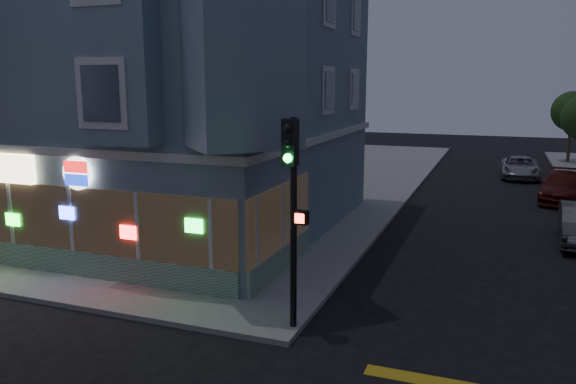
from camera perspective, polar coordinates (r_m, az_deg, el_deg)
The scene contains 7 objects.
ground at distance 13.23m, azimuth -16.03°, elevation -16.54°, with size 120.00×120.00×0.00m, color black.
sidewalk_nw at distance 38.83m, azimuth -11.88°, elevation 1.96°, with size 33.00×42.00×0.15m, color gray.
corner_building at distance 24.21m, azimuth -12.67°, elevation 10.25°, with size 14.60×14.60×11.40m.
street_tree_far at distance 47.58m, azimuth 26.91°, elevation 7.32°, with size 3.00×3.00×5.30m.
parked_car_c at distance 32.27m, azimuth 26.10°, elevation 0.46°, with size 2.10×5.15×1.50m, color #5A1514.
parked_car_d at distance 39.12m, azimuth 22.51°, elevation 2.32°, with size 2.27×4.92×1.37m, color #9A9EA4.
traffic_signal at distance 13.03m, azimuth 0.46°, elevation 0.30°, with size 0.61×0.57×5.11m.
Camera 1 is at (7.26, -9.28, 6.03)m, focal length 35.00 mm.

